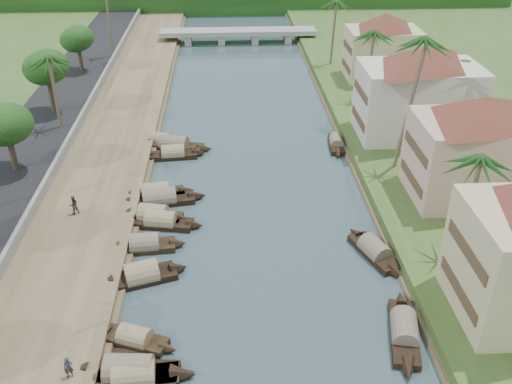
{
  "coord_description": "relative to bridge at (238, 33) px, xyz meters",
  "views": [
    {
      "loc": [
        -2.47,
        -31.44,
        28.32
      ],
      "look_at": [
        0.04,
        14.07,
        2.0
      ],
      "focal_mm": 40.0,
      "sensor_mm": 36.0,
      "label": 1
    }
  ],
  "objects": [
    {
      "name": "ground",
      "position": [
        -0.0,
        -72.0,
        -1.72
      ],
      "size": [
        220.0,
        220.0,
        0.0
      ],
      "primitive_type": "plane",
      "color": "#35494F",
      "rests_on": "ground"
    },
    {
      "name": "left_bank",
      "position": [
        -16.0,
        -52.0,
        -1.32
      ],
      "size": [
        10.0,
        180.0,
        0.8
      ],
      "primitive_type": "cube",
      "color": "brown",
      "rests_on": "ground"
    },
    {
      "name": "right_bank",
      "position": [
        19.0,
        -52.0,
        -1.12
      ],
      "size": [
        16.0,
        180.0,
        1.2
      ],
      "primitive_type": "cube",
      "color": "#305221",
      "rests_on": "ground"
    },
    {
      "name": "road",
      "position": [
        -24.5,
        -52.0,
        -1.02
      ],
      "size": [
        8.0,
        180.0,
        1.4
      ],
      "primitive_type": "cube",
      "color": "black",
      "rests_on": "ground"
    },
    {
      "name": "retaining_wall",
      "position": [
        -20.2,
        -52.0,
        -0.37
      ],
      "size": [
        0.4,
        180.0,
        1.1
      ],
      "primitive_type": "cube",
      "color": "slate",
      "rests_on": "left_bank"
    },
    {
      "name": "bridge",
      "position": [
        0.0,
        0.0,
        0.0
      ],
      "size": [
        28.0,
        4.0,
        2.4
      ],
      "color": "gray",
      "rests_on": "ground"
    },
    {
      "name": "building_mid",
      "position": [
        19.99,
        -58.0,
        4.41
      ],
      "size": [
        14.11,
        14.11,
        9.7
      ],
      "color": "tan",
      "rests_on": "right_bank"
    },
    {
      "name": "building_far",
      "position": [
        18.99,
        -44.0,
        4.66
      ],
      "size": [
        15.59,
        15.59,
        10.2
      ],
      "color": "beige",
      "rests_on": "right_bank"
    },
    {
      "name": "building_distant",
      "position": [
        19.99,
        -24.0,
        4.16
      ],
      "size": [
        12.62,
        12.62,
        9.2
      ],
      "color": "#C3B782",
      "rests_on": "right_bank"
    },
    {
      "name": "sampan_2",
      "position": [
        -8.72,
        -77.98,
        -1.31
      ],
      "size": [
        7.9,
        2.19,
        2.08
      ],
      "rotation": [
        0.0,
        0.0,
        0.08
      ],
      "color": "black",
      "rests_on": "ground"
    },
    {
      "name": "sampan_3",
      "position": [
        -9.09,
        -77.54,
        -1.3
      ],
      "size": [
        8.92,
        2.55,
        2.35
      ],
      "rotation": [
        0.0,
        0.0,
        -0.08
      ],
      "color": "black",
      "rests_on": "ground"
    },
    {
      "name": "sampan_4",
      "position": [
        -9.09,
        -74.62,
        -1.32
      ],
      "size": [
        6.42,
        3.66,
        1.87
      ],
      "rotation": [
        0.0,
        0.0,
        -0.38
      ],
      "color": "black",
      "rests_on": "ground"
    },
    {
      "name": "sampan_5",
      "position": [
        -9.42,
        -67.79,
        -1.3
      ],
      "size": [
        7.69,
        4.04,
        2.37
      ],
      "rotation": [
        0.0,
        0.0,
        0.31
      ],
      "color": "black",
      "rests_on": "ground"
    },
    {
      "name": "sampan_6",
      "position": [
        -9.66,
        -63.65,
        -1.31
      ],
      "size": [
        7.22,
        2.18,
        2.14
      ],
      "rotation": [
        0.0,
        0.0,
        0.07
      ],
      "color": "black",
      "rests_on": "ground"
    },
    {
      "name": "sampan_7",
      "position": [
        -8.62,
        -60.08,
        -1.31
      ],
      "size": [
        8.08,
        3.08,
        2.12
      ],
      "rotation": [
        0.0,
        0.0,
        -0.19
      ],
      "color": "black",
      "rests_on": "ground"
    },
    {
      "name": "sampan_8",
      "position": [
        -9.43,
        -59.08,
        -1.3
      ],
      "size": [
        7.58,
        3.28,
        2.28
      ],
      "rotation": [
        0.0,
        0.0,
        -0.21
      ],
      "color": "black",
      "rests_on": "ground"
    },
    {
      "name": "sampan_9",
      "position": [
        -9.11,
        -56.14,
        -1.3
      ],
      "size": [
        9.36,
        3.21,
        2.31
      ],
      "rotation": [
        0.0,
        0.0,
        0.16
      ],
      "color": "black",
      "rests_on": "ground"
    },
    {
      "name": "sampan_10",
      "position": [
        -9.61,
        -54.92,
        -1.31
      ],
      "size": [
        8.01,
        2.85,
        2.17
      ],
      "rotation": [
        0.0,
        0.0,
        0.16
      ],
      "color": "black",
      "rests_on": "ground"
    },
    {
      "name": "sampan_11",
      "position": [
        -8.53,
        -46.3,
        -1.31
      ],
      "size": [
        7.49,
        2.28,
        2.13
      ],
      "rotation": [
        0.0,
        0.0,
        0.09
      ],
      "color": "black",
      "rests_on": "ground"
    },
    {
      "name": "sampan_12",
      "position": [
        -8.61,
        -43.87,
        -1.31
      ],
      "size": [
        9.49,
        4.21,
        2.23
      ],
      "rotation": [
        0.0,
        0.0,
        -0.28
      ],
      "color": "black",
      "rests_on": "ground"
    },
    {
      "name": "sampan_13",
      "position": [
        -10.24,
        -42.7,
        -1.31
      ],
      "size": [
        6.99,
        4.0,
        1.95
      ],
      "rotation": [
        0.0,
        0.0,
        -0.39
      ],
      "color": "black",
      "rests_on": "ground"
    },
    {
      "name": "sampan_14",
      "position": [
        9.32,
        -74.93,
        -1.31
      ],
      "size": [
        3.38,
        8.99,
        2.15
      ],
      "rotation": [
        0.0,
        0.0,
        1.37
      ],
      "color": "black",
      "rests_on": "ground"
    },
    {
      "name": "sampan_15",
      "position": [
        9.49,
        -65.59,
        -1.31
      ],
      "size": [
        4.28,
        7.9,
        2.12
      ],
      "rotation": [
        0.0,
        0.0,
        1.93
      ],
      "color": "black",
      "rests_on": "ground"
    },
    {
      "name": "sampan_16",
      "position": [
        10.02,
        -44.46,
        -1.32
      ],
      "size": [
        1.92,
        7.22,
        1.8
      ],
      "rotation": [
        0.0,
        0.0,
        1.48
      ],
      "color": "black",
      "rests_on": "ground"
    },
    {
      "name": "canoe_1",
      "position": [
        -10.12,
        -75.71,
        -1.62
      ],
      "size": [
        5.45,
        1.73,
        0.87
      ],
      "rotation": [
        0.0,
        0.0,
        -0.16
      ],
      "color": "black",
      "rests_on": "ground"
    },
    {
      "name": "canoe_2",
      "position": [
        -9.85,
        -54.48,
        -1.62
      ],
      "size": [
        5.9,
        1.18,
        0.85
      ],
      "rotation": [
        0.0,
        0.0,
        0.06
      ],
      "color": "black",
      "rests_on": "ground"
    },
    {
      "name": "palm_1",
      "position": [
        16.0,
        -66.93,
        7.68
      ],
      "size": [
        3.2,
        3.2,
        9.94
      ],
      "color": "brown",
      "rests_on": "ground"
    },
    {
      "name": "palm_2",
      "position": [
        15.0,
        -51.94,
        12.24
      ],
      "size": [
        3.2,
        3.2,
        14.66
      ],
      "color": "brown",
      "rests_on": "ground"
    },
    {
      "name": "palm_3",
      "position": [
        16.0,
        -32.99,
        8.22
      ],
      "size": [
        3.2,
        3.2,
        10.5
      ],
      "color": "brown",
      "rests_on": "ground"
    },
    {
      "name": "palm_6",
      "position": [
        -22.0,
        -40.33,
        7.87
      ],
      "size": [
        3.2,
        3.2,
        9.92
      ],
      "color": "brown",
      "rests_on": "ground"
    },
    {
      "name": "palm_7",
      "position": [
        14.0,
        -17.11,
        8.68
      ],
      "size": [
        3.2,
        3.2,
        10.97
      ],
      "color": "brown",
      "rests_on": "ground"
    },
    {
      "name": "tree_3",
      "position": [
        -24.0,
        -50.85,
        4.48
      ],
      "size": [
        4.84,
        4.84,
        6.87
      ],
      "color": "#4F412D",
      "rests_on": "ground"
    },
    {
      "name": "tree_4",
      "position": [
        -24.0,
        -35.31,
        5.27
      ],
      "size": [
        4.89,
        4.89,
        7.7
      ],
      "color": "#4F412D",
      "rests_on": "ground"
    },
    {
      "name": "tree_5",
      "position": [
        -24.0,
        -18.81,
        4.31
      ],
      "size": [
        4.36,
        4.36,
        6.51
      ],
      "color": "#4F412D",
      "rests_on": "ground"
    },
    {
      "name": "tree_6",
      "position": [
        24.0,
        -42.0,
        5.19
      ],
      "size": [
        4.86,
        4.86,
        7.82
      ],
      "color": "#4F412D",
      "rests_on": "ground"
    },
    {
      "name": "person_near",
      "position": [
        -12.58,
        -78.03,
        -0.16
      ],
      "size": [
        0.64,
        0.52,
        1.53
      ],
      "primitive_type": "imported",
      "rotation": [
        0.0,
        0.0,
        0.3
      ],
      "color": "#282931",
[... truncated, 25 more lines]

